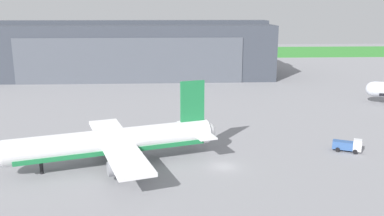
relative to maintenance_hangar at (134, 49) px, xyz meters
The scene contains 5 objects.
ground_plane 96.86m from the maintenance_hangar, 76.69° to the right, with size 440.00×440.00×0.00m, color gray.
grass_field_strip 81.98m from the maintenance_hangar, 74.19° to the left, with size 440.00×56.00×0.08m, color #368833.
maintenance_hangar is the anchor object (origin of this frame).
airliner_near_left 92.13m from the maintenance_hangar, 87.45° to the right, with size 34.91×29.59×13.05m.
pushback_tractor 99.09m from the maintenance_hangar, 62.77° to the right, with size 5.10×3.59×2.38m.
Camera 1 is at (-8.39, -62.45, 25.26)m, focal length 38.70 mm.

